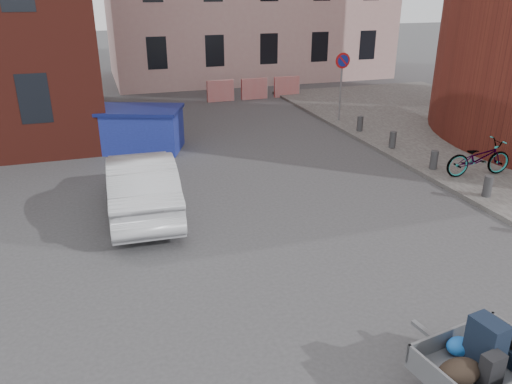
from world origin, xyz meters
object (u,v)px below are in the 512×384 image
object	(u,v)px
dumpster	(130,129)
bicycle	(479,158)
trailer	(482,362)
silver_car	(142,183)

from	to	relation	value
dumpster	bicycle	distance (m)	10.86
trailer	dumpster	xyz separation A→B (m)	(-3.34, 12.72, 0.11)
trailer	bicycle	distance (m)	8.90
dumpster	bicycle	xyz separation A→B (m)	(9.10, -5.93, -0.08)
trailer	silver_car	distance (m)	8.30
silver_car	bicycle	distance (m)	9.31
trailer	silver_car	world-z (taller)	silver_car
dumpster	silver_car	bearing A→B (deg)	-71.17
silver_car	bicycle	world-z (taller)	silver_car
bicycle	silver_car	bearing A→B (deg)	90.93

